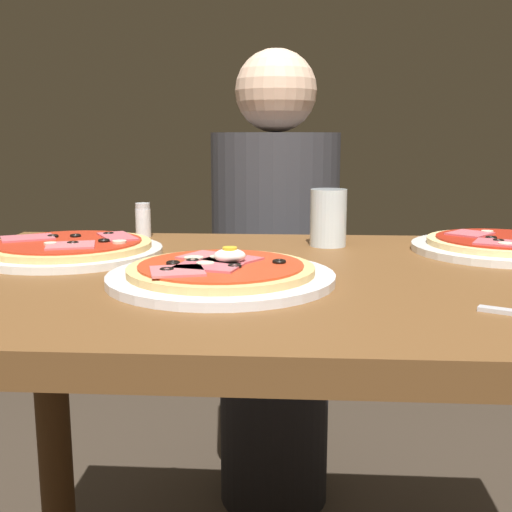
{
  "coord_description": "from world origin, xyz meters",
  "views": [
    {
      "loc": [
        -0.01,
        -0.9,
        0.97
      ],
      "look_at": [
        -0.07,
        -0.03,
        0.81
      ],
      "focal_mm": 44.24,
      "sensor_mm": 36.0,
      "label": 1
    }
  ],
  "objects_px": {
    "pizza_foreground": "(221,273)",
    "water_glass_far": "(328,222)",
    "pizza_across_left": "(501,245)",
    "pizza_across_right": "(70,249)",
    "salt_shaker": "(143,220)",
    "dining_table": "(303,362)",
    "diner_person": "(275,298)"
  },
  "relations": [
    {
      "from": "pizza_across_right",
      "to": "salt_shaker",
      "type": "xyz_separation_m",
      "value": [
        0.07,
        0.21,
        0.02
      ]
    },
    {
      "from": "dining_table",
      "to": "pizza_foreground",
      "type": "distance_m",
      "value": 0.2
    },
    {
      "from": "pizza_across_right",
      "to": "water_glass_far",
      "type": "xyz_separation_m",
      "value": [
        0.43,
        0.13,
        0.03
      ]
    },
    {
      "from": "pizza_foreground",
      "to": "pizza_across_left",
      "type": "distance_m",
      "value": 0.52
    },
    {
      "from": "water_glass_far",
      "to": "diner_person",
      "type": "height_order",
      "value": "diner_person"
    },
    {
      "from": "dining_table",
      "to": "pizza_across_right",
      "type": "distance_m",
      "value": 0.43
    },
    {
      "from": "pizza_across_left",
      "to": "water_glass_far",
      "type": "xyz_separation_m",
      "value": [
        -0.29,
        0.04,
        0.03
      ]
    },
    {
      "from": "pizza_across_left",
      "to": "salt_shaker",
      "type": "distance_m",
      "value": 0.66
    },
    {
      "from": "pizza_across_right",
      "to": "diner_person",
      "type": "height_order",
      "value": "diner_person"
    },
    {
      "from": "pizza_across_right",
      "to": "salt_shaker",
      "type": "relative_size",
      "value": 4.57
    },
    {
      "from": "dining_table",
      "to": "pizza_across_right",
      "type": "bearing_deg",
      "value": 164.59
    },
    {
      "from": "salt_shaker",
      "to": "pizza_across_left",
      "type": "bearing_deg",
      "value": -10.86
    },
    {
      "from": "pizza_across_left",
      "to": "salt_shaker",
      "type": "bearing_deg",
      "value": 169.14
    },
    {
      "from": "pizza_across_right",
      "to": "diner_person",
      "type": "xyz_separation_m",
      "value": [
        0.32,
        0.57,
        -0.23
      ]
    },
    {
      "from": "pizza_foreground",
      "to": "salt_shaker",
      "type": "height_order",
      "value": "salt_shaker"
    },
    {
      "from": "pizza_foreground",
      "to": "pizza_across_left",
      "type": "relative_size",
      "value": 1.03
    },
    {
      "from": "pizza_across_left",
      "to": "pizza_foreground",
      "type": "bearing_deg",
      "value": -150.55
    },
    {
      "from": "pizza_across_left",
      "to": "diner_person",
      "type": "distance_m",
      "value": 0.68
    },
    {
      "from": "pizza_across_left",
      "to": "pizza_across_right",
      "type": "distance_m",
      "value": 0.73
    },
    {
      "from": "pizza_across_right",
      "to": "diner_person",
      "type": "distance_m",
      "value": 0.7
    },
    {
      "from": "pizza_foreground",
      "to": "diner_person",
      "type": "bearing_deg",
      "value": 86.24
    },
    {
      "from": "pizza_foreground",
      "to": "water_glass_far",
      "type": "distance_m",
      "value": 0.34
    },
    {
      "from": "pizza_foreground",
      "to": "water_glass_far",
      "type": "bearing_deg",
      "value": 62.02
    },
    {
      "from": "dining_table",
      "to": "salt_shaker",
      "type": "height_order",
      "value": "salt_shaker"
    },
    {
      "from": "pizza_foreground",
      "to": "salt_shaker",
      "type": "distance_m",
      "value": 0.43
    },
    {
      "from": "pizza_across_left",
      "to": "water_glass_far",
      "type": "bearing_deg",
      "value": 171.32
    },
    {
      "from": "dining_table",
      "to": "water_glass_far",
      "type": "bearing_deg",
      "value": 78.91
    },
    {
      "from": "water_glass_far",
      "to": "salt_shaker",
      "type": "relative_size",
      "value": 1.53
    },
    {
      "from": "water_glass_far",
      "to": "dining_table",
      "type": "bearing_deg",
      "value": -101.09
    },
    {
      "from": "water_glass_far",
      "to": "salt_shaker",
      "type": "height_order",
      "value": "water_glass_far"
    },
    {
      "from": "pizza_foreground",
      "to": "diner_person",
      "type": "distance_m",
      "value": 0.78
    },
    {
      "from": "water_glass_far",
      "to": "diner_person",
      "type": "xyz_separation_m",
      "value": [
        -0.11,
        0.45,
        -0.26
      ]
    }
  ]
}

